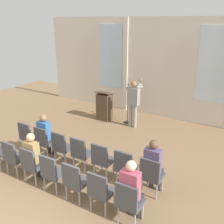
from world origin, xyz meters
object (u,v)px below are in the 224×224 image
speaker (133,101)px  chair_r1_c4 (75,180)px  audience_r0_c6 (153,164)px  mic_stand (128,115)px  chair_r0_c1 (44,140)px  audience_r1_c2 (34,155)px  chair_r0_c5 (125,166)px  chair_r1_c2 (32,163)px  chair_r0_c6 (151,174)px  chair_r1_c1 (13,156)px  chair_r0_c0 (28,135)px  chair_r0_c4 (102,159)px  audience_r0_c1 (46,133)px  chair_r0_c2 (62,146)px  chair_r1_c3 (52,171)px  chair_r1_c5 (100,190)px  lectern (104,106)px  chair_r1_c6 (129,201)px  audience_r1_c6 (131,189)px  chair_r0_c3 (81,152)px

speaker → chair_r1_c4: 4.50m
audience_r0_c6 → mic_stand: bearing=125.7°
chair_r0_c1 → audience_r1_c2: (0.65, -0.97, 0.18)m
mic_stand → chair_r1_c4: bearing=-75.5°
chair_r0_c5 → chair_r1_c2: bearing=-151.8°
chair_r0_c6 → chair_r1_c1: same height
chair_r0_c5 → chair_r0_c6: (0.65, 0.00, 0.00)m
speaker → chair_r0_c0: size_ratio=1.83×
mic_stand → audience_r1_c2: bearing=-91.4°
speaker → audience_r1_c2: 4.34m
chair_r0_c4 → audience_r0_c1: bearing=177.6°
chair_r0_c2 → audience_r0_c6: 2.62m
audience_r0_c1 → chair_r0_c5: size_ratio=1.38×
mic_stand → audience_r1_c2: size_ratio=1.20×
chair_r0_c0 → mic_stand: bearing=68.3°
chair_r0_c1 → chair_r1_c3: 1.68m
chair_r0_c4 → chair_r1_c2: 1.68m
chair_r0_c4 → chair_r1_c5: (0.65, -1.05, 0.00)m
chair_r0_c1 → audience_r0_c6: 3.28m
chair_r0_c4 → chair_r1_c1: size_ratio=1.00×
chair_r1_c1 → chair_r1_c3: same height
speaker → lectern: speaker is taller
chair_r0_c4 → chair_r1_c2: same height
chair_r0_c2 → audience_r0_c1: bearing=172.8°
chair_r0_c4 → chair_r1_c4: size_ratio=1.00×
chair_r0_c6 → chair_r1_c6: size_ratio=1.00×
audience_r0_c1 → audience_r1_c6: audience_r1_c6 is taller
chair_r0_c4 → chair_r1_c5: bearing=-58.1°
chair_r1_c5 → audience_r1_c6: 0.69m
mic_stand → chair_r1_c5: (1.85, -4.61, 0.20)m
audience_r0_c1 → chair_r0_c5: (2.61, -0.08, -0.19)m
mic_stand → chair_r1_c3: 4.65m
chair_r0_c1 → chair_r0_c3: bearing=0.0°
chair_r1_c4 → chair_r0_c6: bearing=38.8°
chair_r0_c5 → speaker: bearing=114.3°
speaker → chair_r1_c3: size_ratio=1.83×
chair_r0_c6 → chair_r1_c6: same height
lectern → chair_r1_c6: lectern is taller
chair_r1_c4 → audience_r1_c6: audience_r1_c6 is taller
speaker → chair_r1_c4: (0.85, -4.39, -0.47)m
chair_r0_c3 → audience_r0_c6: 1.97m
lectern → audience_r1_c6: 5.57m
mic_stand → chair_r1_c4: 4.77m
chair_r0_c1 → chair_r1_c5: 2.82m
chair_r0_c6 → chair_r1_c5: (-0.65, -1.05, 0.00)m
chair_r1_c6 → audience_r1_c6: (-0.00, 0.08, 0.22)m
chair_r1_c3 → chair_r1_c5: bearing=0.0°
lectern → chair_r0_c4: 4.01m
lectern → chair_r1_c4: (2.14, -4.45, -0.02)m
audience_r1_c2 → audience_r0_c6: bearing=21.9°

